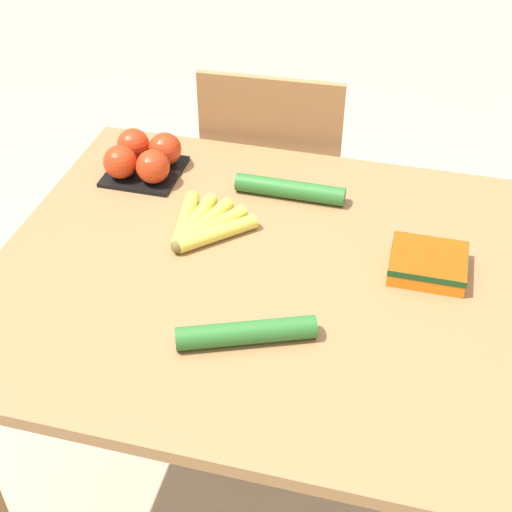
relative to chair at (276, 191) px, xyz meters
name	(u,v)px	position (x,y,z in m)	size (l,w,h in m)	color
ground_plane	(256,471)	(0.10, -0.66, -0.47)	(12.00, 12.00, 0.00)	#B7A88E
dining_table	(256,303)	(0.10, -0.66, 0.15)	(1.10, 0.96, 0.73)	#9E7044
chair	(276,191)	(0.00, 0.00, 0.00)	(0.44, 0.42, 0.90)	#A87547
banana_bunch	(202,226)	(-0.04, -0.57, 0.27)	(0.19, 0.20, 0.03)	brown
tomato_pack	(143,157)	(-0.25, -0.37, 0.30)	(0.18, 0.18, 0.09)	black
carrot_bag	(428,262)	(0.45, -0.58, 0.28)	(0.16, 0.14, 0.04)	orange
cucumber_near	(290,189)	(0.12, -0.39, 0.28)	(0.26, 0.05, 0.04)	#2D702D
cucumber_far	(246,333)	(0.14, -0.87, 0.28)	(0.26, 0.14, 0.04)	#2D702D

